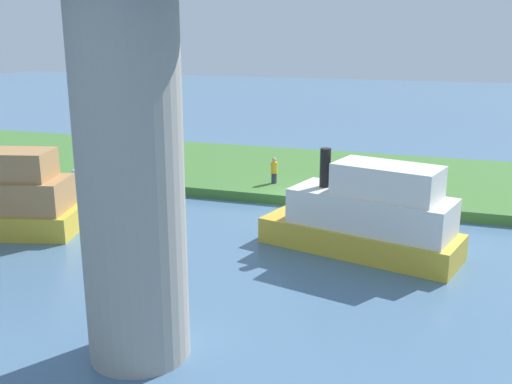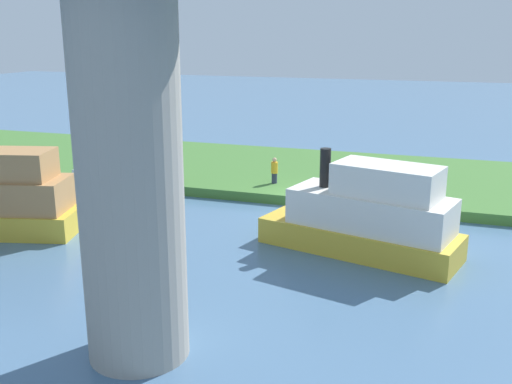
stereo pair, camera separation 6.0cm
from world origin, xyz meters
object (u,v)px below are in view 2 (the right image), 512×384
(houseboat_blue, at_px, (366,217))
(motorboat_white, at_px, (99,188))
(bridge_pylon, at_px, (130,176))
(mooring_post, at_px, (182,172))
(person_on_bank, at_px, (274,170))

(houseboat_blue, relative_size, motorboat_white, 1.78)
(bridge_pylon, distance_m, mooring_post, 17.67)
(person_on_bank, relative_size, motorboat_white, 0.30)
(bridge_pylon, relative_size, houseboat_blue, 1.21)
(person_on_bank, height_order, mooring_post, person_on_bank)
(person_on_bank, relative_size, mooring_post, 1.59)
(bridge_pylon, bearing_deg, mooring_post, -68.34)
(mooring_post, height_order, houseboat_blue, houseboat_blue)
(mooring_post, height_order, motorboat_white, motorboat_white)
(person_on_bank, bearing_deg, houseboat_blue, 128.58)
(person_on_bank, distance_m, houseboat_blue, 9.55)
(bridge_pylon, bearing_deg, person_on_bank, -85.40)
(person_on_bank, xyz_separation_m, mooring_post, (5.00, 0.91, -0.26))
(bridge_pylon, xyz_separation_m, mooring_post, (6.36, -16.01, -3.95))
(bridge_pylon, distance_m, houseboat_blue, 11.06)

